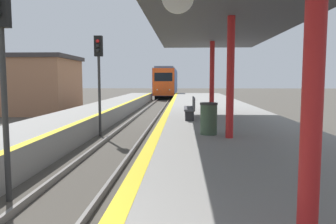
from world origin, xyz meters
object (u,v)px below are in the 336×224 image
(trash_bin, at_px, (209,119))
(bench, at_px, (191,107))
(signal_mid, at_px, (99,67))
(train, at_px, (167,82))
(signal_near, at_px, (2,50))

(trash_bin, height_order, bench, trash_bin)
(signal_mid, bearing_deg, train, 87.94)
(signal_mid, height_order, trash_bin, signal_mid)
(trash_bin, bearing_deg, train, 94.61)
(signal_near, distance_m, trash_bin, 5.86)
(signal_mid, height_order, bench, signal_mid)
(trash_bin, bearing_deg, signal_mid, 134.53)
(train, relative_size, bench, 9.93)
(signal_mid, distance_m, bench, 4.48)
(bench, bearing_deg, signal_mid, 171.61)
(train, relative_size, signal_near, 4.17)
(train, xyz_separation_m, signal_mid, (-1.28, -35.67, 0.94))
(signal_mid, relative_size, bench, 2.38)
(signal_near, xyz_separation_m, bench, (3.99, 7.40, -1.75))
(train, bearing_deg, bench, -85.58)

